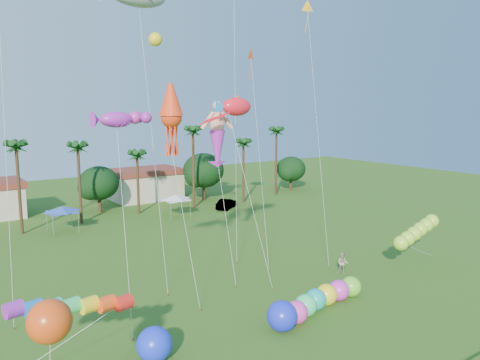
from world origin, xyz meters
TOP-DOWN VIEW (x-y plane):
  - ground at (0.00, 0.00)m, footprint 160.00×160.00m
  - tree_line at (3.57, 44.00)m, footprint 69.46×8.91m
  - buildings_row at (-3.09, 50.00)m, footprint 35.00×7.00m
  - tent_row at (-6.00, 36.33)m, footprint 31.00×4.00m
  - car_b at (16.39, 36.66)m, footprint 4.49×3.73m
  - spectator_b at (10.11, 8.97)m, footprint 1.13×1.17m
  - caterpillar_inflatable at (2.51, 4.68)m, footprint 9.82×3.21m
  - blue_ball at (-9.21, 5.32)m, footprint 2.03×2.03m
  - rainbow_tube at (-12.15, 6.26)m, footprint 8.16×1.96m
  - green_worm at (14.23, 6.20)m, footprint 10.26×2.06m
  - orange_ball_kite at (-15.52, 1.21)m, footprint 2.26×2.26m
  - merman_kite at (2.11, 16.38)m, footprint 2.68×5.80m
  - fish_kite at (2.98, 14.71)m, footprint 4.29×6.66m
  - squid_kite at (-3.87, 13.15)m, footprint 1.79×4.51m
  - lobster_kite at (-8.46, 11.81)m, footprint 4.27×5.18m
  - delta_kite_red at (5.90, 16.68)m, footprint 1.25×4.01m
  - delta_kite_yellow at (10.38, 14.31)m, footprint 1.33×4.13m

SIDE VIEW (x-z plane):
  - ground at x=0.00m, z-range 0.00..0.00m
  - car_b at x=16.39m, z-range 0.00..1.45m
  - caterpillar_inflatable at x=2.51m, z-range -0.16..1.84m
  - spectator_b at x=10.11m, z-range 0.00..1.89m
  - blue_ball at x=-9.21m, z-range 0.00..2.03m
  - buildings_row at x=-3.09m, z-range 0.00..4.00m
  - green_worm at x=14.23m, z-range 0.97..4.46m
  - tent_row at x=-6.00m, z-range 2.45..3.05m
  - rainbow_tube at x=-12.15m, z-range 1.54..5.48m
  - tree_line at x=3.57m, z-range -1.22..9.78m
  - orange_ball_kite at x=-15.52m, z-range 2.43..9.09m
  - merman_kite at x=2.11m, z-range 4.42..18.72m
  - lobster_kite at x=-8.46m, z-range 6.36..20.58m
  - squid_kite at x=-3.87m, z-range 5.52..21.57m
  - fish_kite at x=2.98m, z-range 6.72..21.89m
  - delta_kite_red at x=5.90m, z-range 8.80..28.25m
  - delta_kite_yellow at x=10.38m, z-range 10.82..34.50m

